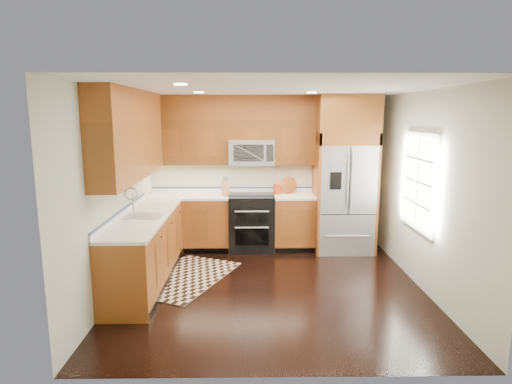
{
  "coord_description": "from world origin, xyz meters",
  "views": [
    {
      "loc": [
        -0.27,
        -5.41,
        2.28
      ],
      "look_at": [
        -0.19,
        0.6,
        1.19
      ],
      "focal_mm": 30.0,
      "sensor_mm": 36.0,
      "label": 1
    }
  ],
  "objects_px": {
    "refrigerator": "(345,174)",
    "knife_block": "(226,188)",
    "utensil_crock": "(277,187)",
    "range": "(252,223)",
    "rug": "(185,277)"
  },
  "relations": [
    {
      "from": "rug",
      "to": "knife_block",
      "type": "relative_size",
      "value": 5.23
    },
    {
      "from": "rug",
      "to": "utensil_crock",
      "type": "bearing_deg",
      "value": 69.29
    },
    {
      "from": "range",
      "to": "refrigerator",
      "type": "xyz_separation_m",
      "value": [
        1.55,
        -0.04,
        0.83
      ]
    },
    {
      "from": "refrigerator",
      "to": "knife_block",
      "type": "relative_size",
      "value": 8.24
    },
    {
      "from": "refrigerator",
      "to": "range",
      "type": "bearing_deg",
      "value": 178.6
    },
    {
      "from": "rug",
      "to": "knife_block",
      "type": "bearing_deg",
      "value": 92.62
    },
    {
      "from": "refrigerator",
      "to": "utensil_crock",
      "type": "xyz_separation_m",
      "value": [
        -1.11,
        0.16,
        -0.23
      ]
    },
    {
      "from": "range",
      "to": "rug",
      "type": "distance_m",
      "value": 1.68
    },
    {
      "from": "range",
      "to": "utensil_crock",
      "type": "bearing_deg",
      "value": 14.99
    },
    {
      "from": "range",
      "to": "utensil_crock",
      "type": "xyz_separation_m",
      "value": [
        0.44,
        0.12,
        0.6
      ]
    },
    {
      "from": "range",
      "to": "utensil_crock",
      "type": "relative_size",
      "value": 2.48
    },
    {
      "from": "range",
      "to": "rug",
      "type": "xyz_separation_m",
      "value": [
        -0.95,
        -1.3,
        -0.46
      ]
    },
    {
      "from": "refrigerator",
      "to": "rug",
      "type": "height_order",
      "value": "refrigerator"
    },
    {
      "from": "refrigerator",
      "to": "rug",
      "type": "relative_size",
      "value": 1.58
    },
    {
      "from": "knife_block",
      "to": "utensil_crock",
      "type": "relative_size",
      "value": 0.83
    }
  ]
}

